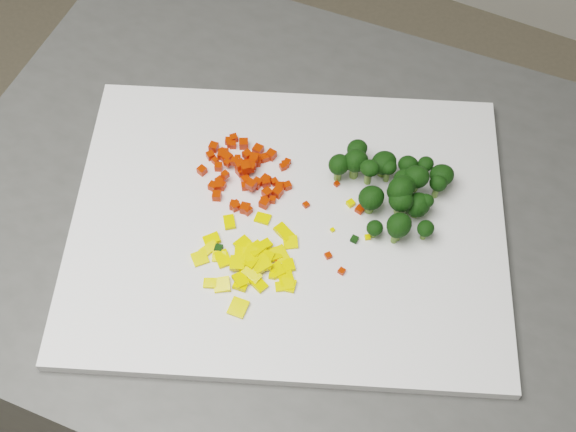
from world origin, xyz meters
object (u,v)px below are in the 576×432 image
at_px(cutting_board, 288,224).
at_px(broccoli_pile, 392,183).
at_px(pepper_pile, 250,257).
at_px(counter_block, 320,374).
at_px(carrot_pile, 244,168).

relative_size(cutting_board, broccoli_pile, 3.75).
height_order(pepper_pile, broccoli_pile, broccoli_pile).
bearing_deg(pepper_pile, broccoli_pile, 53.94).
distance_m(cutting_board, broccoli_pile, 0.12).
bearing_deg(cutting_board, pepper_pile, -102.32).
distance_m(counter_block, cutting_board, 0.46).
height_order(counter_block, cutting_board, cutting_board).
distance_m(counter_block, broccoli_pile, 0.50).
distance_m(counter_block, pepper_pile, 0.48).
height_order(counter_block, carrot_pile, carrot_pile).
xyz_separation_m(counter_block, cutting_board, (-0.04, -0.03, 0.46)).
bearing_deg(pepper_pile, cutting_board, 77.68).
bearing_deg(counter_block, cutting_board, -149.04).
distance_m(counter_block, carrot_pile, 0.49).
xyz_separation_m(carrot_pile, broccoli_pile, (0.16, 0.04, 0.01)).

